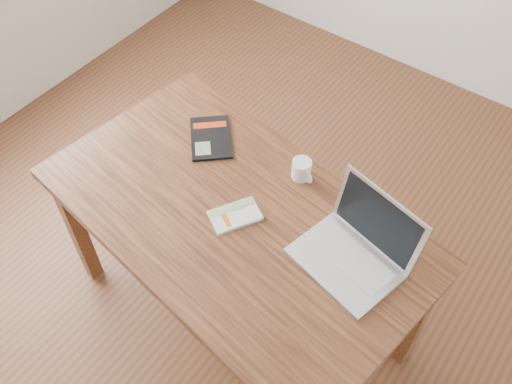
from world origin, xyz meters
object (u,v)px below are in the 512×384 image
Objects in this scene: laptop at (356,248)px; desk at (235,228)px; coffee_mug at (302,169)px; white_guidebook at (235,215)px; black_guidebook at (211,138)px.

desk is at bearing -154.56° from laptop.
coffee_mug is (0.09, 0.29, 0.13)m from desk.
desk is 0.33m from coffee_mug.
white_guidebook reaches higher than black_guidebook.
desk is 7.34× the size of white_guidebook.
coffee_mug is (-0.34, 0.19, -0.01)m from laptop.
black_guidebook is at bearing -149.04° from coffee_mug.
laptop is at bearing 44.32° from white_guidebook.
black_guidebook is (-0.32, 0.25, -0.00)m from white_guidebook.
white_guidebook is at bearing -81.94° from coffee_mug.
black_guidebook is at bearing -177.94° from laptop.
laptop is at bearing -53.55° from black_guidebook.
white_guidebook is 0.74× the size of black_guidebook.
coffee_mug is (0.40, 0.05, 0.03)m from black_guidebook.
desk is 5.43× the size of black_guidebook.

